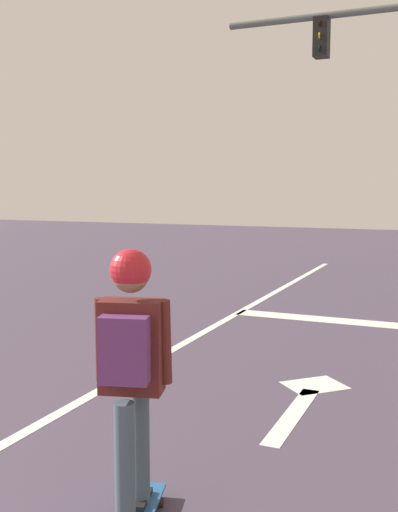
{
  "coord_description": "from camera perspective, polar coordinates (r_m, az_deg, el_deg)",
  "views": [
    {
      "loc": [
        3.27,
        0.6,
        1.94
      ],
      "look_at": [
        1.12,
        5.54,
        1.33
      ],
      "focal_mm": 42.02,
      "sensor_mm": 36.0,
      "label": 1
    }
  ],
  "objects": [
    {
      "name": "lane_arrow_stem",
      "position": [
        5.4,
        8.92,
        -14.69
      ],
      "size": [
        0.16,
        1.4,
        0.01
      ],
      "primitive_type": "cube",
      "color": "silver",
      "rests_on": "ground"
    },
    {
      "name": "lane_arrow_head",
      "position": [
        6.18,
        10.96,
        -11.97
      ],
      "size": [
        0.71,
        0.71,
        0.01
      ],
      "primitive_type": "cube",
      "rotation": [
        0.0,
        0.0,
        0.79
      ],
      "color": "silver",
      "rests_on": "ground"
    },
    {
      "name": "lane_line_center",
      "position": [
        6.53,
        -6.27,
        -10.87
      ],
      "size": [
        0.12,
        20.0,
        0.01
      ],
      "primitive_type": "cube",
      "color": "silver",
      "rests_on": "ground"
    },
    {
      "name": "stop_bar",
      "position": [
        9.08,
        14.1,
        -6.07
      ],
      "size": [
        3.4,
        0.4,
        0.01
      ],
      "primitive_type": "cube",
      "color": "silver",
      "rests_on": "ground"
    },
    {
      "name": "skater",
      "position": [
        3.34,
        -6.51,
        -9.29
      ],
      "size": [
        0.42,
        0.59,
        1.53
      ],
      "color": "#40525C",
      "rests_on": "skateboard"
    }
  ]
}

